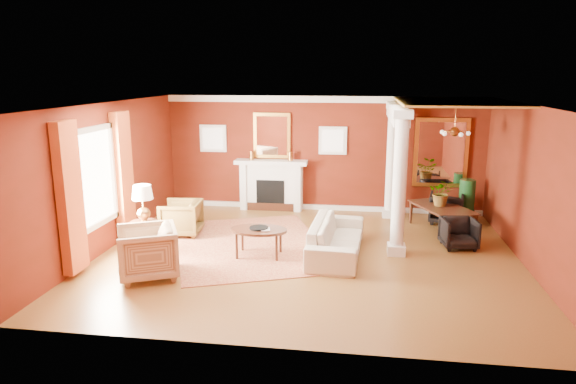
% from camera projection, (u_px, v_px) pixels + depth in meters
% --- Properties ---
extents(ground, '(8.00, 8.00, 0.00)m').
position_uv_depth(ground, '(308.00, 255.00, 9.97)').
color(ground, brown).
rests_on(ground, ground).
extents(room_shell, '(8.04, 7.04, 2.92)m').
position_uv_depth(room_shell, '(309.00, 152.00, 9.51)').
color(room_shell, '#621A0D').
rests_on(room_shell, ground).
extents(fireplace, '(1.85, 0.42, 1.29)m').
position_uv_depth(fireplace, '(271.00, 185.00, 13.20)').
color(fireplace, white).
rests_on(fireplace, ground).
extents(overmantel_mirror, '(0.95, 0.07, 1.15)m').
position_uv_depth(overmantel_mirror, '(272.00, 136.00, 13.05)').
color(overmantel_mirror, gold).
rests_on(overmantel_mirror, fireplace).
extents(flank_window_left, '(0.70, 0.07, 0.70)m').
position_uv_depth(flank_window_left, '(213.00, 138.00, 13.30)').
color(flank_window_left, white).
rests_on(flank_window_left, room_shell).
extents(flank_window_right, '(0.70, 0.07, 0.70)m').
position_uv_depth(flank_window_right, '(333.00, 141.00, 12.87)').
color(flank_window_right, white).
rests_on(flank_window_right, room_shell).
extents(left_window, '(0.21, 2.55, 2.60)m').
position_uv_depth(left_window, '(99.00, 184.00, 9.61)').
color(left_window, white).
rests_on(left_window, room_shell).
extents(column_front, '(0.36, 0.36, 2.80)m').
position_uv_depth(column_front, '(399.00, 183.00, 9.70)').
color(column_front, white).
rests_on(column_front, ground).
extents(column_back, '(0.36, 0.36, 2.80)m').
position_uv_depth(column_back, '(392.00, 160.00, 12.30)').
color(column_back, white).
rests_on(column_back, ground).
extents(header_beam, '(0.30, 3.20, 0.32)m').
position_uv_depth(header_beam, '(397.00, 113.00, 10.97)').
color(header_beam, white).
rests_on(header_beam, column_front).
extents(amber_ceiling, '(2.30, 3.40, 0.04)m').
position_uv_depth(amber_ceiling, '(455.00, 102.00, 10.61)').
color(amber_ceiling, gold).
rests_on(amber_ceiling, room_shell).
extents(dining_mirror, '(1.30, 0.07, 1.70)m').
position_uv_depth(dining_mirror, '(441.00, 153.00, 12.55)').
color(dining_mirror, gold).
rests_on(dining_mirror, room_shell).
extents(chandelier, '(0.60, 0.62, 0.75)m').
position_uv_depth(chandelier, '(455.00, 132.00, 10.79)').
color(chandelier, '#B17637').
rests_on(chandelier, room_shell).
extents(crown_trim, '(8.00, 0.08, 0.16)m').
position_uv_depth(crown_trim, '(323.00, 99.00, 12.67)').
color(crown_trim, white).
rests_on(crown_trim, room_shell).
extents(base_trim, '(8.00, 0.08, 0.12)m').
position_uv_depth(base_trim, '(322.00, 207.00, 13.29)').
color(base_trim, white).
rests_on(base_trim, ground).
extents(rug, '(4.10, 4.66, 0.02)m').
position_uv_depth(rug, '(250.00, 244.00, 10.57)').
color(rug, maroon).
rests_on(rug, ground).
extents(sofa, '(0.81, 2.37, 0.91)m').
position_uv_depth(sofa, '(337.00, 232.00, 9.91)').
color(sofa, beige).
rests_on(sofa, ground).
extents(armchair_leopard, '(0.82, 0.87, 0.84)m').
position_uv_depth(armchair_leopard, '(181.00, 216.00, 11.14)').
color(armchair_leopard, black).
rests_on(armchair_leopard, ground).
extents(armchair_stripe, '(1.23, 1.26, 0.99)m').
position_uv_depth(armchair_stripe, '(147.00, 250.00, 8.80)').
color(armchair_stripe, tan).
rests_on(armchair_stripe, ground).
extents(coffee_table, '(1.09, 1.09, 0.55)m').
position_uv_depth(coffee_table, '(259.00, 231.00, 9.81)').
color(coffee_table, black).
rests_on(coffee_table, ground).
extents(coffee_book, '(0.17, 0.05, 0.24)m').
position_uv_depth(coffee_book, '(261.00, 224.00, 9.71)').
color(coffee_book, black).
rests_on(coffee_book, coffee_table).
extents(side_table, '(0.55, 0.55, 1.36)m').
position_uv_depth(side_table, '(143.00, 209.00, 9.90)').
color(side_table, black).
rests_on(side_table, ground).
extents(dining_table, '(1.15, 1.69, 0.89)m').
position_uv_depth(dining_table, '(443.00, 212.00, 11.41)').
color(dining_table, black).
rests_on(dining_table, ground).
extents(dining_chair_near, '(0.74, 0.70, 0.67)m').
position_uv_depth(dining_chair_near, '(459.00, 232.00, 10.32)').
color(dining_chair_near, black).
rests_on(dining_chair_near, ground).
extents(dining_chair_far, '(0.86, 0.82, 0.77)m').
position_uv_depth(dining_chair_far, '(446.00, 207.00, 12.05)').
color(dining_chair_far, black).
rests_on(dining_chair_far, ground).
extents(green_urn, '(0.42, 0.42, 1.00)m').
position_uv_depth(green_urn, '(466.00, 204.00, 12.29)').
color(green_urn, '#15441C').
rests_on(green_urn, ground).
extents(potted_plant, '(0.60, 0.65, 0.47)m').
position_uv_depth(potted_plant, '(443.00, 181.00, 11.33)').
color(potted_plant, '#26591E').
rests_on(potted_plant, dining_table).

